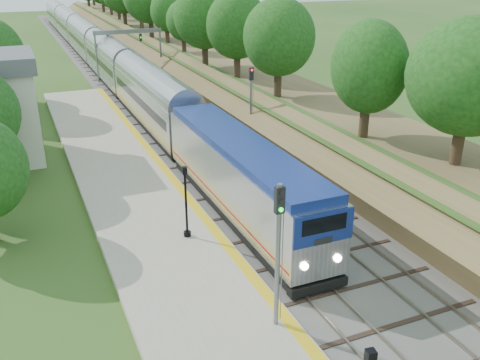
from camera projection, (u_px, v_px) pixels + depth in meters
name	position (u px, v px, depth m)	size (l,w,h in m)	color
trackbed	(120.00, 73.00, 71.57)	(9.50, 170.00, 0.28)	#4C4944
platform	(148.00, 216.00, 31.57)	(6.40, 68.00, 0.38)	gray
yellow_stripe	(193.00, 204.00, 32.53)	(0.55, 68.00, 0.01)	gold
embankment	(179.00, 54.00, 73.88)	(10.64, 170.00, 11.70)	brown
signal_gantry	(128.00, 41.00, 65.66)	(8.40, 0.38, 6.20)	slate
trees_behind_platform	(25.00, 135.00, 31.69)	(7.82, 53.32, 7.21)	#332316
train	(97.00, 52.00, 73.84)	(3.02, 120.95, 4.43)	black
lamppost_far	(186.00, 206.00, 28.17)	(0.40, 0.40, 4.00)	black
signal_platform	(278.00, 241.00, 20.49)	(0.37, 0.29, 6.23)	slate
signal_farside	(251.00, 96.00, 43.17)	(0.34, 0.27, 6.23)	slate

